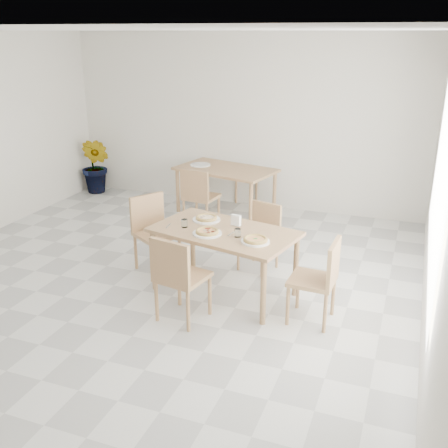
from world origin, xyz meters
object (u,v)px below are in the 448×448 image
(plate_pepperoni, at_px, (207,233))
(plate_empty, at_px, (200,165))
(plate_margherita, at_px, (255,241))
(napkin_holder, at_px, (236,221))
(plate_mushroom, at_px, (206,220))
(potted_plant, at_px, (96,166))
(tumbler_a, at_px, (238,233))
(chair_back_n, at_px, (254,171))
(second_table, at_px, (226,173))
(pizza_pepperoni, at_px, (207,231))
(main_table, at_px, (224,237))
(pizza_margherita, at_px, (255,239))
(chair_south, at_px, (177,274))
(chair_north, at_px, (262,231))
(chair_west, at_px, (153,227))
(pizza_mushroom, at_px, (206,218))
(tumbler_b, at_px, (184,223))
(chair_back_s, at_px, (199,194))
(chair_east, at_px, (321,276))

(plate_pepperoni, xyz_separation_m, plate_empty, (-1.27, 2.80, 0.00))
(plate_margherita, distance_m, napkin_holder, 0.51)
(plate_mushroom, distance_m, potted_plant, 4.16)
(tumbler_a, height_order, chair_back_n, chair_back_n)
(second_table, bearing_deg, plate_empty, -172.07)
(plate_mushroom, distance_m, pizza_pepperoni, 0.44)
(plate_margherita, bearing_deg, main_table, 153.70)
(pizza_margherita, xyz_separation_m, napkin_holder, (-0.34, 0.37, 0.03))
(plate_margherita, height_order, pizza_margherita, pizza_margherita)
(chair_south, distance_m, second_table, 3.44)
(napkin_holder, bearing_deg, main_table, -104.61)
(chair_north, xyz_separation_m, chair_west, (-1.24, -0.49, 0.06))
(pizza_mushroom, height_order, tumbler_b, tumbler_b)
(plate_margherita, height_order, plate_mushroom, same)
(tumbler_b, height_order, plate_empty, tumbler_b)
(chair_back_s, bearing_deg, pizza_mushroom, 121.80)
(chair_north, xyz_separation_m, chair_back_s, (-1.28, 1.01, 0.06))
(chair_west, height_order, potted_plant, potted_plant)
(chair_south, distance_m, pizza_mushroom, 1.03)
(chair_south, bearing_deg, chair_north, -93.49)
(tumbler_a, distance_m, second_table, 2.96)
(pizza_margherita, bearing_deg, chair_east, -4.53)
(chair_south, distance_m, plate_mushroom, 1.02)
(plate_pepperoni, distance_m, potted_plant, 4.55)
(plate_pepperoni, bearing_deg, tumbler_a, 7.01)
(chair_north, relative_size, tumbler_b, 8.90)
(plate_pepperoni, relative_size, second_table, 0.19)
(second_table, height_order, potted_plant, potted_plant)
(main_table, xyz_separation_m, tumbler_b, (-0.44, -0.07, 0.13))
(main_table, bearing_deg, napkin_holder, 76.47)
(chair_south, relative_size, pizza_mushroom, 2.83)
(plate_pepperoni, height_order, pizza_margherita, pizza_margherita)
(napkin_holder, bearing_deg, tumbler_a, -56.01)
(plate_empty, bearing_deg, napkin_holder, -59.01)
(plate_mushroom, bearing_deg, pizza_mushroom, -90.00)
(chair_north, height_order, chair_back_n, chair_back_n)
(tumbler_b, distance_m, chair_back_s, 2.00)
(chair_south, xyz_separation_m, pizza_pepperoni, (0.08, 0.59, 0.25))
(second_table, relative_size, potted_plant, 1.66)
(chair_north, bearing_deg, tumbler_a, -73.32)
(chair_south, xyz_separation_m, plate_margherita, (0.63, 0.55, 0.23))
(tumbler_a, bearing_deg, chair_back_s, 123.54)
(plate_pepperoni, bearing_deg, chair_east, -4.22)
(napkin_holder, distance_m, second_table, 2.64)
(chair_back_n, bearing_deg, pizza_margherita, -62.46)
(chair_north, distance_m, tumbler_a, 0.99)
(chair_back_s, distance_m, plate_empty, 0.90)
(pizza_margherita, bearing_deg, plate_pepperoni, 176.18)
(plate_margherita, xyz_separation_m, potted_plant, (-3.96, 3.05, -0.25))
(pizza_margherita, xyz_separation_m, potted_plant, (-3.96, 3.05, -0.27))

